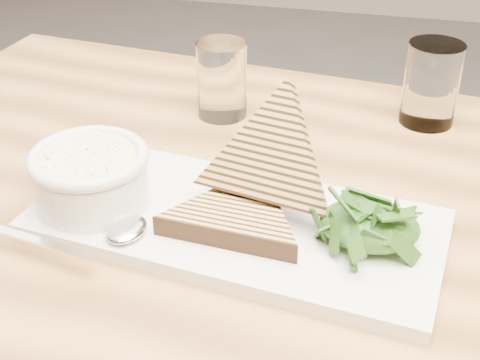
% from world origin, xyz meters
% --- Properties ---
extents(table_top, '(1.18, 0.86, 0.04)m').
position_xyz_m(table_top, '(-0.04, 0.02, 0.73)').
color(table_top, '#AB783E').
rests_on(table_top, ground).
extents(table_leg_bl, '(0.06, 0.06, 0.71)m').
position_xyz_m(table_leg_bl, '(-0.54, 0.34, 0.36)').
color(table_leg_bl, '#AB783E').
rests_on(table_leg_bl, ground).
extents(platter, '(0.44, 0.24, 0.02)m').
position_xyz_m(platter, '(-0.05, -0.03, 0.76)').
color(platter, white).
rests_on(platter, table_top).
extents(soup_bowl, '(0.12, 0.12, 0.05)m').
position_xyz_m(soup_bowl, '(-0.21, -0.04, 0.79)').
color(soup_bowl, white).
rests_on(soup_bowl, platter).
extents(soup, '(0.10, 0.10, 0.01)m').
position_xyz_m(soup, '(-0.21, -0.04, 0.82)').
color(soup, beige).
rests_on(soup, soup_bowl).
extents(bowl_rim, '(0.13, 0.13, 0.01)m').
position_xyz_m(bowl_rim, '(-0.21, -0.04, 0.82)').
color(bowl_rim, white).
rests_on(bowl_rim, soup_bowl).
extents(sandwich_flat, '(0.18, 0.18, 0.02)m').
position_xyz_m(sandwich_flat, '(-0.05, -0.04, 0.78)').
color(sandwich_flat, tan).
rests_on(sandwich_flat, platter).
extents(sandwich_lean, '(0.20, 0.20, 0.19)m').
position_xyz_m(sandwich_lean, '(-0.02, -0.00, 0.82)').
color(sandwich_lean, tan).
rests_on(sandwich_lean, sandwich_flat).
extents(salad_base, '(0.10, 0.08, 0.04)m').
position_xyz_m(salad_base, '(0.08, -0.04, 0.79)').
color(salad_base, black).
rests_on(salad_base, platter).
extents(arugula_pile, '(0.11, 0.10, 0.05)m').
position_xyz_m(arugula_pile, '(0.08, -0.04, 0.80)').
color(arugula_pile, '#396721').
rests_on(arugula_pile, platter).
extents(spoon_bowl, '(0.05, 0.06, 0.01)m').
position_xyz_m(spoon_bowl, '(-0.15, -0.08, 0.77)').
color(spoon_bowl, silver).
rests_on(spoon_bowl, platter).
extents(spoon_handle, '(0.12, 0.03, 0.00)m').
position_xyz_m(spoon_handle, '(-0.22, -0.12, 0.77)').
color(spoon_handle, silver).
rests_on(spoon_handle, platter).
extents(glass_near, '(0.07, 0.07, 0.10)m').
position_xyz_m(glass_near, '(-0.13, 0.23, 0.80)').
color(glass_near, white).
rests_on(glass_near, table_top).
extents(glass_far, '(0.07, 0.07, 0.11)m').
position_xyz_m(glass_far, '(0.14, 0.27, 0.81)').
color(glass_far, white).
rests_on(glass_far, table_top).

